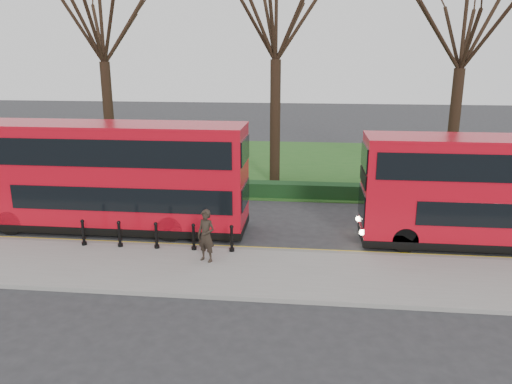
# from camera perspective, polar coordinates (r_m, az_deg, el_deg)

# --- Properties ---
(ground) EXTENTS (120.00, 120.00, 0.00)m
(ground) POSITION_cam_1_polar(r_m,az_deg,el_deg) (20.64, -5.52, -5.57)
(ground) COLOR #28282B
(ground) RESTS_ON ground
(pavement) EXTENTS (60.00, 4.00, 0.15)m
(pavement) POSITION_cam_1_polar(r_m,az_deg,el_deg) (17.91, -7.49, -8.76)
(pavement) COLOR gray
(pavement) RESTS_ON ground
(kerb) EXTENTS (60.00, 0.25, 0.16)m
(kerb) POSITION_cam_1_polar(r_m,az_deg,el_deg) (19.70, -6.12, -6.40)
(kerb) COLOR slate
(kerb) RESTS_ON ground
(grass_verge) EXTENTS (60.00, 18.00, 0.06)m
(grass_verge) POSITION_cam_1_polar(r_m,az_deg,el_deg) (34.86, -0.55, 3.30)
(grass_verge) COLOR #23531B
(grass_verge) RESTS_ON ground
(hedge) EXTENTS (60.00, 0.90, 0.80)m
(hedge) POSITION_cam_1_polar(r_m,az_deg,el_deg) (26.88, -2.63, 0.40)
(hedge) COLOR black
(hedge) RESTS_ON ground
(yellow_line_outer) EXTENTS (60.00, 0.10, 0.01)m
(yellow_line_outer) POSITION_cam_1_polar(r_m,az_deg,el_deg) (20.00, -5.93, -6.27)
(yellow_line_outer) COLOR yellow
(yellow_line_outer) RESTS_ON ground
(yellow_line_inner) EXTENTS (60.00, 0.10, 0.01)m
(yellow_line_inner) POSITION_cam_1_polar(r_m,az_deg,el_deg) (20.18, -5.81, -6.06)
(yellow_line_inner) COLOR yellow
(yellow_line_inner) RESTS_ON ground
(tree_left) EXTENTS (8.11, 8.11, 12.67)m
(tree_left) POSITION_cam_1_polar(r_m,az_deg,el_deg) (31.31, -17.27, 18.18)
(tree_left) COLOR black
(tree_left) RESTS_ON ground
(tree_mid) EXTENTS (8.27, 8.27, 12.92)m
(tree_mid) POSITION_cam_1_polar(r_m,az_deg,el_deg) (28.98, 2.32, 19.46)
(tree_mid) COLOR black
(tree_mid) RESTS_ON ground
(tree_right) EXTENTS (7.74, 7.74, 12.09)m
(tree_right) POSITION_cam_1_polar(r_m,az_deg,el_deg) (29.94, 22.70, 17.05)
(tree_right) COLOR black
(tree_right) RESTS_ON ground
(bollard_row) EXTENTS (6.02, 0.15, 1.00)m
(bollard_row) POSITION_cam_1_polar(r_m,az_deg,el_deg) (19.61, -11.33, -4.93)
(bollard_row) COLOR black
(bollard_row) RESTS_ON pavement
(bus_lead) EXTENTS (11.59, 2.66, 4.61)m
(bus_lead) POSITION_cam_1_polar(r_m,az_deg,el_deg) (22.14, -16.27, 1.63)
(bus_lead) COLOR #B70A19
(bus_lead) RESTS_ON ground
(bus_rear) EXTENTS (10.91, 2.51, 4.34)m
(bus_rear) POSITION_cam_1_polar(r_m,az_deg,el_deg) (21.65, 26.56, -0.09)
(bus_rear) COLOR #B70A19
(bus_rear) RESTS_ON ground
(pedestrian) EXTENTS (0.83, 0.70, 1.93)m
(pedestrian) POSITION_cam_1_polar(r_m,az_deg,el_deg) (18.01, -5.72, -4.99)
(pedestrian) COLOR black
(pedestrian) RESTS_ON pavement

